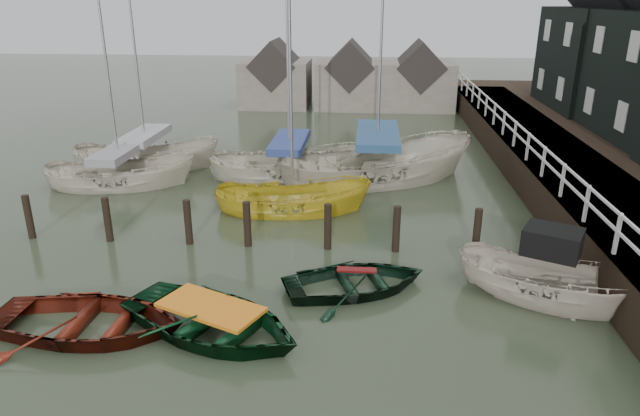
# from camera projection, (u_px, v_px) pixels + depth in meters

# --- Properties ---
(ground) EXTENTS (120.00, 120.00, 0.00)m
(ground) POSITION_uv_depth(u_px,v_px,m) (271.00, 296.00, 14.25)
(ground) COLOR #293220
(ground) RESTS_ON ground
(pier) EXTENTS (3.04, 32.00, 2.70)m
(pier) POSITION_uv_depth(u_px,v_px,m) (549.00, 166.00, 22.57)
(pier) COLOR black
(pier) RESTS_ON ground
(mooring_pilings) EXTENTS (13.72, 0.22, 1.80)m
(mooring_pilings) POSITION_uv_depth(u_px,v_px,m) (250.00, 230.00, 16.97)
(mooring_pilings) COLOR black
(mooring_pilings) RESTS_ON ground
(far_sheds) EXTENTS (14.00, 4.08, 4.39)m
(far_sheds) POSITION_uv_depth(u_px,v_px,m) (348.00, 79.00, 37.80)
(far_sheds) COLOR #665B51
(far_sheds) RESTS_ON ground
(rowboat_red) EXTENTS (4.43, 3.21, 0.90)m
(rowboat_red) POSITION_uv_depth(u_px,v_px,m) (90.00, 333.00, 12.73)
(rowboat_red) COLOR #52160B
(rowboat_red) RESTS_ON ground
(rowboat_green) EXTENTS (5.35, 4.73, 0.92)m
(rowboat_green) POSITION_uv_depth(u_px,v_px,m) (213.00, 333.00, 12.70)
(rowboat_green) COLOR black
(rowboat_green) RESTS_ON ground
(rowboat_dkgreen) EXTENTS (4.40, 3.77, 0.77)m
(rowboat_dkgreen) POSITION_uv_depth(u_px,v_px,m) (356.00, 290.00, 14.57)
(rowboat_dkgreen) COLOR black
(rowboat_dkgreen) RESTS_ON ground
(motorboat) EXTENTS (4.83, 3.55, 2.71)m
(motorboat) POSITION_uv_depth(u_px,v_px,m) (546.00, 297.00, 14.03)
(motorboat) COLOR beige
(motorboat) RESTS_ON ground
(sailboat_a) EXTENTS (6.11, 3.36, 10.38)m
(sailboat_a) POSITION_uv_depth(u_px,v_px,m) (122.00, 184.00, 22.54)
(sailboat_a) COLOR beige
(sailboat_a) RESTS_ON ground
(sailboat_b) EXTENTS (6.84, 3.44, 11.18)m
(sailboat_b) POSITION_uv_depth(u_px,v_px,m) (290.00, 176.00, 23.50)
(sailboat_b) COLOR beige
(sailboat_b) RESTS_ON ground
(sailboat_c) EXTENTS (5.61, 2.60, 11.13)m
(sailboat_c) POSITION_uv_depth(u_px,v_px,m) (293.00, 210.00, 19.95)
(sailboat_c) COLOR gold
(sailboat_c) RESTS_ON ground
(sailboat_d) EXTENTS (8.82, 5.95, 12.46)m
(sailboat_d) POSITION_uv_depth(u_px,v_px,m) (376.00, 179.00, 23.21)
(sailboat_d) COLOR beige
(sailboat_d) RESTS_ON ground
(sailboat_e) EXTENTS (6.54, 3.26, 10.63)m
(sailboat_e) POSITION_uv_depth(u_px,v_px,m) (148.00, 167.00, 24.82)
(sailboat_e) COLOR beige
(sailboat_e) RESTS_ON ground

